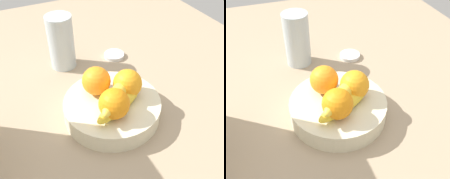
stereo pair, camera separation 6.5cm
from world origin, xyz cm
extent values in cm
cube|color=#9E876C|center=(0.00, 0.00, -1.50)|extent=(180.00, 140.00, 3.00)
cylinder|color=beige|center=(2.66, -1.08, 2.67)|extent=(26.82, 26.82, 5.34)
sphere|color=orange|center=(7.87, 1.17, 9.34)|extent=(7.99, 7.99, 7.99)
sphere|color=orange|center=(-2.46, 0.81, 9.34)|extent=(7.99, 7.99, 7.99)
sphere|color=orange|center=(3.06, -5.95, 9.34)|extent=(7.99, 7.99, 7.99)
ellipsoid|color=yellow|center=(-1.42, -1.25, 7.34)|extent=(10.84, 17.09, 4.00)
ellipsoid|color=yellow|center=(-0.33, -1.19, 9.54)|extent=(14.38, 15.28, 4.00)
cylinder|color=#B0BDC3|center=(32.18, 3.43, 9.28)|extent=(8.68, 8.68, 18.56)
cylinder|color=silver|center=(29.20, -14.90, 0.66)|extent=(7.38, 7.38, 1.33)
camera|label=1|loc=(-45.59, 22.45, 54.90)|focal=42.88mm
camera|label=2|loc=(-48.08, 16.46, 54.90)|focal=42.88mm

